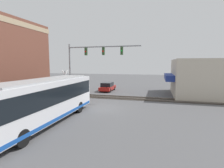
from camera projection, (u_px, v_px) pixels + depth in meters
ground_plane at (103, 108)px, 17.85m from camera, size 120.00×120.00×0.00m
shop_building at (210, 78)px, 24.47m from camera, size 10.01×11.11×5.17m
city_bus at (46, 99)px, 13.20m from camera, size 11.13×2.59×3.38m
traffic_signal_gantry at (90, 58)px, 21.31m from camera, size 0.42×9.04×6.97m
crossing_signal at (65, 81)px, 22.39m from camera, size 1.41×1.18×3.81m
rail_track_near at (116, 97)px, 23.61m from camera, size 2.60×60.00×0.15m
parked_car_red at (108, 87)px, 29.28m from camera, size 4.41×1.82×1.47m
pedestrian_at_crossing at (77, 93)px, 21.53m from camera, size 0.34×0.34×1.83m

